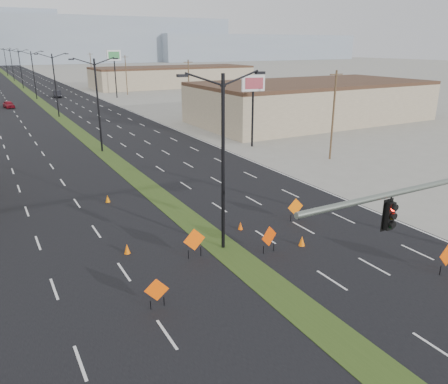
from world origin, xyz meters
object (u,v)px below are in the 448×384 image
construction_sign_1 (157,291)px  construction_sign_5 (295,208)px  streetlight_1 (98,103)px  cone_1 (302,241)px  cone_2 (240,226)px  pole_sign_east_near (253,90)px  construction_sign_4 (448,255)px  cone_0 (127,249)px  streetlight_0 (223,159)px  construction_sign_3 (269,237)px  streetlight_6 (6,61)px  streetlight_2 (55,83)px  car_left (9,104)px  cone_3 (108,199)px  pole_sign_east_far (114,59)px  streetlight_5 (12,64)px  streetlight_4 (21,68)px  construction_sign_2 (194,241)px  streetlight_3 (34,74)px  car_mid (57,94)px

construction_sign_1 → construction_sign_5: bearing=40.3°
streetlight_1 → construction_sign_1: (-5.62, -31.94, -4.55)m
cone_1 → cone_2: size_ratio=1.18×
construction_sign_1 → pole_sign_east_near: pole_sign_east_near is taller
construction_sign_4 → cone_0: bearing=141.3°
streetlight_0 → construction_sign_3: streetlight_0 is taller
streetlight_6 → construction_sign_3: streetlight_6 is taller
streetlight_0 → cone_0: bearing=158.7°
streetlight_0 → streetlight_2: (0.00, 56.00, 0.00)m
construction_sign_4 → cone_1: construction_sign_4 is taller
car_left → cone_3: (2.53, -60.71, -0.36)m
cone_1 → pole_sign_east_near: 27.50m
construction_sign_1 → pole_sign_east_far: (21.72, 82.19, 7.51)m
streetlight_5 → construction_sign_5: size_ratio=6.27×
streetlight_4 → construction_sign_2: 112.40m
streetlight_4 → streetlight_5: same height
streetlight_6 → construction_sign_1: size_ratio=6.75×
construction_sign_1 → cone_1: 10.05m
streetlight_0 → construction_sign_1: (-5.62, -3.94, -4.55)m
construction_sign_5 → pole_sign_east_far: pole_sign_east_far is taller
car_left → construction_sign_3: bearing=-91.2°
streetlight_3 → streetlight_0: bearing=-90.0°
construction_sign_5 → pole_sign_east_near: 23.54m
car_left → construction_sign_3: (8.41, -73.64, 0.31)m
streetlight_1 → pole_sign_east_far: size_ratio=0.98×
car_mid → construction_sign_3: bearing=-86.7°
streetlight_4 → car_mid: (4.54, -26.27, -4.67)m
construction_sign_5 → cone_1: (-2.08, -3.35, -0.62)m
construction_sign_4 → cone_3: construction_sign_4 is taller
construction_sign_2 → cone_1: construction_sign_2 is taller
cone_2 → pole_sign_east_far: bearing=79.8°
streetlight_5 → construction_sign_2: (-2.00, -140.30, -4.38)m
cone_2 → pole_sign_east_near: 25.24m
construction_sign_3 → cone_1: construction_sign_3 is taller
streetlight_3 → car_left: bearing=-117.8°
construction_sign_2 → cone_3: 11.59m
construction_sign_4 → pole_sign_east_near: bearing=74.2°
streetlight_2 → cone_2: streetlight_2 is taller
construction_sign_2 → construction_sign_3: 4.28m
streetlight_4 → car_mid: bearing=-80.2°
construction_sign_4 → streetlight_3: bearing=93.3°
streetlight_5 → construction_sign_4: 148.63m
cone_0 → pole_sign_east_near: size_ratio=0.07×
streetlight_1 → construction_sign_4: size_ratio=5.59×
streetlight_4 → cone_3: streetlight_4 is taller
streetlight_4 → cone_0: streetlight_4 is taller
streetlight_2 → car_left: 17.73m
construction_sign_2 → cone_2: (4.28, 2.09, -0.77)m
construction_sign_1 → cone_0: (0.44, 5.96, -0.56)m
cone_0 → car_left: bearing=91.0°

